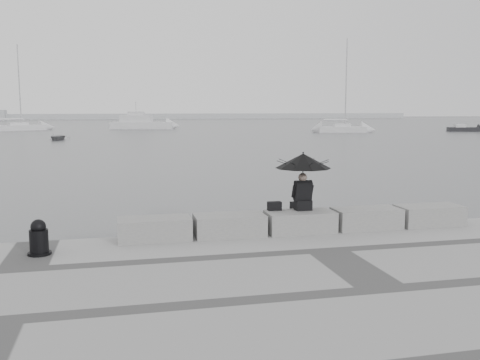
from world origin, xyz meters
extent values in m
plane|color=#4C4F52|center=(0.00, 0.00, 0.00)|extent=(360.00, 360.00, 0.00)
cube|color=slate|center=(-3.40, -0.45, 0.75)|extent=(1.60, 0.80, 0.50)
cube|color=slate|center=(-1.70, -0.45, 0.75)|extent=(1.60, 0.80, 0.50)
cube|color=slate|center=(0.00, -0.45, 0.75)|extent=(1.60, 0.80, 0.50)
cube|color=slate|center=(1.70, -0.45, 0.75)|extent=(1.60, 0.80, 0.50)
cube|color=slate|center=(3.40, -0.45, 0.75)|extent=(1.60, 0.80, 0.50)
sphere|color=#726056|center=(0.12, -0.24, 1.78)|extent=(0.21, 0.21, 0.21)
cylinder|color=black|center=(0.12, -0.25, 1.85)|extent=(0.02, 0.02, 1.00)
cone|color=black|center=(0.12, -0.25, 2.17)|extent=(1.33, 1.33, 0.35)
sphere|color=black|center=(0.12, -0.25, 2.37)|extent=(0.04, 0.04, 0.04)
cube|color=black|center=(-0.55, -0.17, 1.10)|extent=(0.32, 0.18, 0.21)
cylinder|color=black|center=(-5.73, -1.15, 0.53)|extent=(0.46, 0.46, 0.06)
cylinder|color=black|center=(-5.73, -1.15, 0.76)|extent=(0.37, 0.37, 0.52)
sphere|color=black|center=(-5.73, -1.15, 1.08)|extent=(0.30, 0.30, 0.30)
cube|color=#AFB2B4|center=(0.00, 155.00, 0.80)|extent=(180.00, 6.00, 1.60)
cube|color=silver|center=(-18.78, 74.49, 0.35)|extent=(8.04, 5.44, 0.90)
cube|color=silver|center=(-18.78, 74.49, 0.95)|extent=(3.13, 2.59, 0.50)
cylinder|color=#A0A0A3|center=(-18.78, 74.49, 6.80)|extent=(0.16, 0.16, 12.00)
cylinder|color=#A0A0A3|center=(-18.78, 74.49, 1.60)|extent=(3.99, 1.93, 0.10)
cube|color=silver|center=(26.43, 57.50, 0.35)|extent=(6.84, 4.08, 0.90)
cube|color=silver|center=(26.43, 57.50, 0.95)|extent=(2.60, 2.16, 0.50)
cylinder|color=#A0A0A3|center=(26.43, 57.50, 6.80)|extent=(0.16, 0.16, 12.00)
cylinder|color=#A0A0A3|center=(26.43, 57.50, 1.60)|extent=(3.50, 1.09, 0.10)
cube|color=silver|center=(-0.13, 76.77, 0.50)|extent=(10.42, 5.09, 1.20)
cube|color=silver|center=(-0.13, 76.77, 1.60)|extent=(5.40, 3.32, 1.20)
cube|color=silver|center=(-0.13, 76.77, 2.50)|extent=(2.82, 2.15, 0.60)
cylinder|color=#A0A0A3|center=(-0.13, 76.77, 3.60)|extent=(0.08, 0.08, 1.60)
cube|color=black|center=(45.08, 56.41, 0.25)|extent=(5.00, 2.98, 0.70)
cube|color=silver|center=(45.08, 56.41, 0.75)|extent=(1.72, 1.58, 0.50)
imported|color=gray|center=(-10.39, 47.86, 0.28)|extent=(3.47, 1.84, 0.56)
camera|label=1|loc=(-4.13, -12.16, 3.42)|focal=40.00mm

